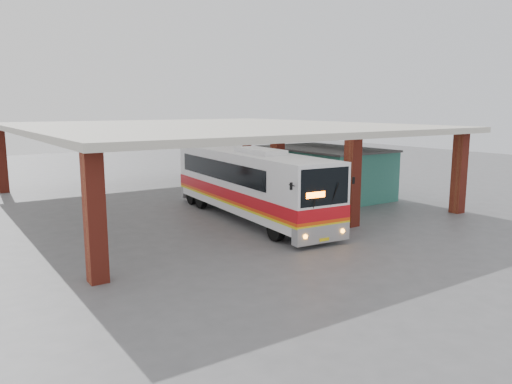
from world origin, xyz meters
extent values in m
plane|color=#515154|center=(0.00, 0.00, 0.00)|extent=(90.00, 90.00, 0.00)
cube|color=maroon|center=(3.00, -3.00, 2.17)|extent=(0.60, 0.60, 4.35)
cube|color=maroon|center=(3.00, 3.00, 2.17)|extent=(0.60, 0.60, 4.35)
cube|color=maroon|center=(3.00, 9.00, 2.17)|extent=(0.60, 0.60, 4.35)
cube|color=maroon|center=(-9.50, -4.00, 2.17)|extent=(0.60, 0.60, 4.35)
cube|color=maroon|center=(-9.50, 17.00, 2.17)|extent=(0.60, 0.60, 4.35)
cube|color=maroon|center=(10.00, -4.00, 2.17)|extent=(0.60, 0.60, 4.35)
cube|color=maroon|center=(10.00, 17.00, 2.17)|extent=(0.60, 0.60, 4.35)
cube|color=beige|center=(0.50, 6.50, 4.50)|extent=(21.00, 23.00, 0.30)
cube|color=#2B6D63|center=(7.50, 4.00, 1.50)|extent=(5.00, 8.00, 3.00)
cube|color=#464646|center=(7.50, 4.00, 3.05)|extent=(5.20, 8.20, 0.12)
cube|color=#12332B|center=(4.98, 2.50, 1.05)|extent=(0.08, 0.95, 2.10)
cube|color=black|center=(4.98, 5.50, 1.80)|extent=(0.08, 1.20, 1.00)
cube|color=black|center=(4.95, 5.50, 1.80)|extent=(0.04, 1.30, 1.10)
cube|color=white|center=(-0.15, 1.12, 1.99)|extent=(3.61, 12.74, 2.93)
cube|color=white|center=(-0.23, 0.08, 3.56)|extent=(1.50, 3.23, 0.26)
cube|color=#95959A|center=(-0.63, -4.95, 0.58)|extent=(2.66, 0.63, 0.73)
cube|color=red|center=(-0.15, 1.12, 1.41)|extent=(3.65, 12.74, 0.52)
cube|color=#E0410C|center=(-0.15, 1.12, 1.08)|extent=(3.65, 12.74, 0.14)
cube|color=yellow|center=(-0.15, 1.12, 0.96)|extent=(3.65, 12.74, 0.10)
cube|color=black|center=(-0.65, -5.10, 2.53)|extent=(2.37, 0.29, 1.52)
cube|color=black|center=(-1.40, 2.06, 2.51)|extent=(0.80, 9.40, 0.94)
cube|color=black|center=(1.23, 1.85, 2.51)|extent=(0.80, 9.40, 0.94)
cube|color=#FF5905|center=(-1.12, -5.12, 2.25)|extent=(0.89, 0.12, 0.23)
sphere|color=orange|center=(-1.59, -5.09, 0.61)|extent=(0.19, 0.19, 0.19)
sphere|color=orange|center=(0.29, -5.24, 0.61)|extent=(0.19, 0.19, 0.19)
cube|color=yellow|center=(-0.65, -5.18, 0.37)|extent=(0.47, 0.07, 0.13)
cylinder|color=black|center=(-1.63, -3.17, 0.52)|extent=(0.42, 1.07, 1.05)
cylinder|color=black|center=(0.63, -3.35, 0.52)|extent=(0.42, 1.07, 1.05)
cylinder|color=black|center=(-0.98, 4.87, 0.52)|extent=(0.42, 1.07, 1.05)
cylinder|color=black|center=(1.27, 4.69, 0.52)|extent=(0.42, 1.07, 1.05)
cylinder|color=black|center=(-0.87, 6.22, 0.52)|extent=(0.42, 1.07, 1.05)
cylinder|color=black|center=(1.38, 6.05, 0.52)|extent=(0.42, 1.07, 1.05)
imported|color=black|center=(2.67, 2.21, 0.50)|extent=(1.98, 1.04, 0.99)
imported|color=red|center=(0.43, -1.03, 0.87)|extent=(0.71, 0.54, 1.75)
cube|color=red|center=(4.80, 7.72, 0.24)|extent=(0.57, 0.57, 0.06)
cube|color=red|center=(4.98, 7.79, 0.53)|extent=(0.20, 0.44, 0.63)
cylinder|color=black|center=(4.69, 7.49, 0.11)|extent=(0.03, 0.03, 0.21)
cylinder|color=black|center=(5.03, 7.61, 0.11)|extent=(0.03, 0.03, 0.21)
cylinder|color=black|center=(4.57, 7.83, 0.11)|extent=(0.03, 0.03, 0.21)
cylinder|color=black|center=(4.91, 7.95, 0.11)|extent=(0.03, 0.03, 0.21)
camera|label=1|loc=(-13.98, -19.91, 5.71)|focal=35.00mm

